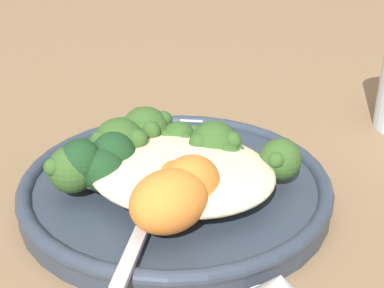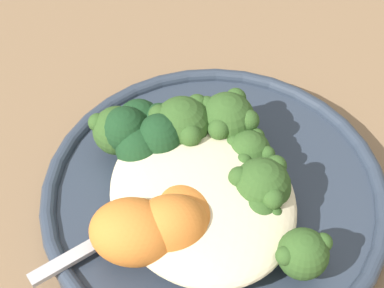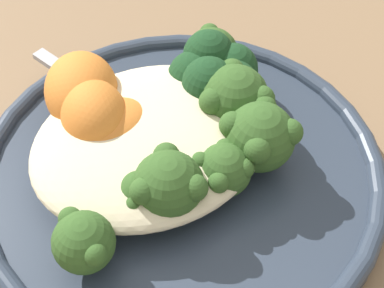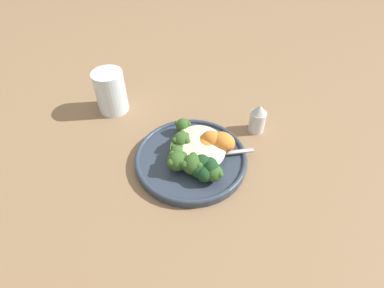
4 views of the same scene
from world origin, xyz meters
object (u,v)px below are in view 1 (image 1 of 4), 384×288
(broccoli_stalk_4, at_px, (147,135))
(broccoli_stalk_5, at_px, (125,150))
(spoon, at_px, (145,219))
(plate, at_px, (176,186))
(broccoli_stalk_2, at_px, (203,154))
(sweet_potato_chunk_2, at_px, (188,182))
(broccoli_stalk_3, at_px, (177,152))
(sweet_potato_chunk_1, at_px, (169,201))
(broccoli_stalk_0, at_px, (253,167))
(broccoli_stalk_7, at_px, (97,175))
(broccoli_stalk_6, at_px, (112,170))
(broccoli_stalk_1, at_px, (209,168))
(sweet_potato_chunk_0, at_px, (189,185))
(kale_tuft, at_px, (96,160))
(quinoa_mound, at_px, (181,170))

(broccoli_stalk_4, relative_size, broccoli_stalk_5, 1.12)
(spoon, bearing_deg, plate, 174.14)
(broccoli_stalk_2, height_order, sweet_potato_chunk_2, broccoli_stalk_2)
(broccoli_stalk_3, xyz_separation_m, sweet_potato_chunk_1, (-0.03, 0.08, 0.01))
(broccoli_stalk_2, distance_m, sweet_potato_chunk_1, 0.08)
(broccoli_stalk_0, height_order, broccoli_stalk_7, broccoli_stalk_7)
(broccoli_stalk_7, distance_m, sweet_potato_chunk_1, 0.07)
(sweet_potato_chunk_2, bearing_deg, broccoli_stalk_6, 1.42)
(broccoli_stalk_1, height_order, broccoli_stalk_7, broccoli_stalk_7)
(broccoli_stalk_6, bearing_deg, broccoli_stalk_4, -90.95)
(plate, height_order, sweet_potato_chunk_0, sweet_potato_chunk_0)
(kale_tuft, bearing_deg, broccoli_stalk_0, -157.44)
(broccoli_stalk_7, bearing_deg, broccoli_stalk_0, -164.29)
(sweet_potato_chunk_1, bearing_deg, spoon, 7.40)
(broccoli_stalk_0, height_order, broccoli_stalk_6, broccoli_stalk_0)
(broccoli_stalk_3, bearing_deg, sweet_potato_chunk_2, -161.88)
(broccoli_stalk_6, bearing_deg, broccoli_stalk_1, -151.68)
(broccoli_stalk_6, bearing_deg, plate, -136.62)
(broccoli_stalk_2, distance_m, broccoli_stalk_3, 0.02)
(quinoa_mound, distance_m, broccoli_stalk_4, 0.06)
(broccoli_stalk_1, relative_size, broccoli_stalk_2, 0.75)
(broccoli_stalk_7, height_order, kale_tuft, kale_tuft)
(sweet_potato_chunk_1, relative_size, sweet_potato_chunk_2, 1.03)
(broccoli_stalk_4, relative_size, sweet_potato_chunk_0, 1.99)
(sweet_potato_chunk_1, height_order, sweet_potato_chunk_2, sweet_potato_chunk_1)
(kale_tuft, bearing_deg, broccoli_stalk_1, -156.57)
(broccoli_stalk_5, relative_size, broccoli_stalk_6, 0.89)
(broccoli_stalk_0, relative_size, broccoli_stalk_5, 1.09)
(broccoli_stalk_1, relative_size, sweet_potato_chunk_0, 1.65)
(broccoli_stalk_0, distance_m, broccoli_stalk_3, 0.06)
(broccoli_stalk_0, bearing_deg, sweet_potato_chunk_2, -171.16)
(plate, xyz_separation_m, broccoli_stalk_0, (-0.06, -0.01, 0.02))
(broccoli_stalk_2, relative_size, sweet_potato_chunk_0, 2.20)
(plate, distance_m, broccoli_stalk_6, 0.06)
(plate, height_order, broccoli_stalk_7, broccoli_stalk_7)
(quinoa_mound, bearing_deg, spoon, 88.34)
(broccoli_stalk_4, bearing_deg, broccoli_stalk_0, -133.60)
(plate, height_order, quinoa_mound, quinoa_mound)
(broccoli_stalk_1, distance_m, broccoli_stalk_6, 0.07)
(broccoli_stalk_2, distance_m, sweet_potato_chunk_0, 0.05)
(sweet_potato_chunk_0, height_order, spoon, sweet_potato_chunk_0)
(broccoli_stalk_2, xyz_separation_m, broccoli_stalk_4, (0.05, -0.01, 0.00))
(broccoli_stalk_4, relative_size, broccoli_stalk_6, 1.00)
(broccoli_stalk_0, relative_size, sweet_potato_chunk_0, 1.93)
(plate, relative_size, spoon, 2.51)
(broccoli_stalk_2, relative_size, broccoli_stalk_4, 1.10)
(broccoli_stalk_2, height_order, sweet_potato_chunk_0, sweet_potato_chunk_0)
(quinoa_mound, relative_size, broccoli_stalk_0, 1.50)
(broccoli_stalk_3, bearing_deg, spoon, 174.58)
(broccoli_stalk_6, bearing_deg, kale_tuft, 7.81)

